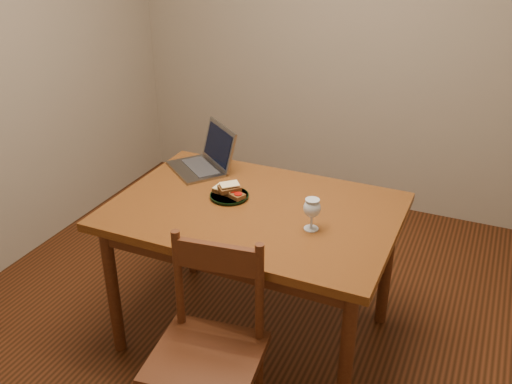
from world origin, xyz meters
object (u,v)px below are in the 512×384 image
at_px(laptop, 207,157).
at_px(plate, 229,196).
at_px(chair, 208,343).
at_px(milk_glass, 312,214).
at_px(table, 254,224).

bearing_deg(laptop, plate, -6.99).
distance_m(chair, plate, 0.77).
distance_m(plate, milk_glass, 0.47).
height_order(chair, laptop, laptop).
bearing_deg(plate, chair, -70.69).
bearing_deg(chair, milk_glass, 61.42).
bearing_deg(table, milk_glass, -14.45).
bearing_deg(table, plate, 164.04).
xyz_separation_m(table, chair, (0.09, -0.63, -0.17)).
height_order(chair, plate, chair).
bearing_deg(laptop, chair, -24.07).
bearing_deg(chair, plate, 101.77).
bearing_deg(milk_glass, table, 165.55).
xyz_separation_m(table, laptop, (-0.41, 0.30, 0.14)).
relative_size(milk_glass, laptop, 0.35).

